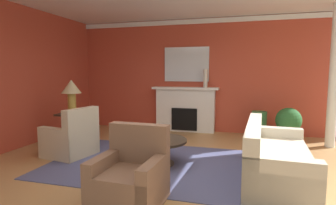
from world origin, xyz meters
The scene contains 18 objects.
ground_plane centered at (0.00, 0.00, 0.00)m, with size 8.89×8.89×0.00m, color tan.
wall_fireplace centered at (0.00, 3.24, 1.52)m, with size 7.44×0.12×3.04m, color #B7422D.
wall_window centered at (-3.48, 0.30, 1.52)m, with size 0.12×6.96×3.04m, color #B7422D.
crown_moulding centered at (0.00, 3.16, 2.96)m, with size 7.44×0.08×0.12m, color white.
area_rug centered at (-0.23, 0.22, 0.01)m, with size 3.78×2.52×0.01m, color #4C517A.
fireplace centered at (-0.36, 3.03, 0.57)m, with size 1.80×0.35×1.21m.
mantel_mirror centered at (-0.36, 3.15, 1.83)m, with size 1.23×0.04×0.93m, color silver.
sofa centered at (1.66, 0.05, 0.30)m, with size 1.02×2.15×0.85m.
armchair_near_window centered at (-2.01, 0.24, 0.31)m, with size 0.94×0.94×0.95m.
armchair_facing_fireplace centered at (-0.12, -1.25, 0.31)m, with size 0.83×0.83×0.95m.
coffee_table centered at (-0.23, 0.22, 0.34)m, with size 1.00×1.00×0.45m.
side_table centered at (-2.53, 1.04, 0.40)m, with size 0.56×0.56×0.70m.
table_lamp centered at (-2.53, 1.04, 1.22)m, with size 0.44×0.44×0.75m.
vase_tall_corner centered at (1.56, 2.73, 0.33)m, with size 0.36×0.36×0.67m, color #33703D.
vase_mantel_right centered at (0.19, 2.98, 1.45)m, with size 0.11×0.11×0.48m, color beige.
book_red_cover centered at (-0.35, 0.34, 0.48)m, with size 0.22×0.20×0.06m, color navy.
potted_plant centered at (2.16, 2.29, 0.49)m, with size 0.56×0.56×0.83m.
column_white centered at (3.01, 2.32, 1.52)m, with size 0.20×0.20×3.04m, color white.
Camera 1 is at (1.20, -4.25, 1.62)m, focal length 29.30 mm.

